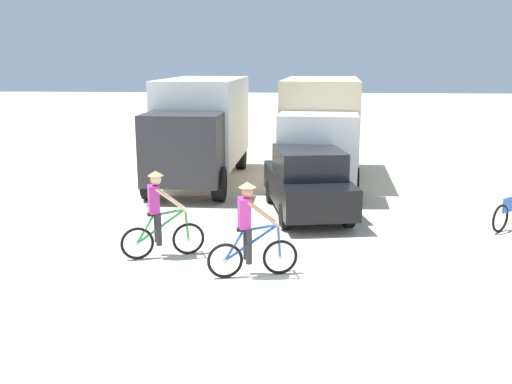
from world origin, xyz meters
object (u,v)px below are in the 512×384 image
object	(u,v)px
sedan_parked	(307,181)
box_truck_tan_camper	(320,125)
cyclist_orange_shirt	(159,218)
box_truck_white_box	(201,125)
bicycle_spare	(512,212)
cyclist_cowboy_hat	(250,233)

from	to	relation	value
sedan_parked	box_truck_tan_camper	bearing A→B (deg)	83.49
cyclist_orange_shirt	sedan_parked	bearing A→B (deg)	49.29
box_truck_white_box	sedan_parked	size ratio (longest dim) A/B	1.54
sedan_parked	bicycle_spare	bearing A→B (deg)	-11.17
cyclist_cowboy_hat	bicycle_spare	size ratio (longest dim) A/B	1.38
box_truck_white_box	cyclist_orange_shirt	distance (m)	7.65
sedan_parked	cyclist_cowboy_hat	distance (m)	4.65
box_truck_white_box	sedan_parked	xyz separation A→B (m)	(3.41, -4.01, -0.99)
box_truck_white_box	cyclist_orange_shirt	xyz separation A→B (m)	(0.35, -7.57, -1.03)
box_truck_white_box	bicycle_spare	bearing A→B (deg)	-30.94
box_truck_white_box	bicycle_spare	xyz separation A→B (m)	(8.30, -4.98, -1.48)
box_truck_tan_camper	sedan_parked	xyz separation A→B (m)	(-0.48, -4.21, -0.99)
sedan_parked	cyclist_cowboy_hat	bearing A→B (deg)	-104.31
bicycle_spare	sedan_parked	bearing A→B (deg)	168.83
cyclist_orange_shirt	cyclist_cowboy_hat	xyz separation A→B (m)	(1.92, -0.94, 0.00)
box_truck_tan_camper	bicycle_spare	size ratio (longest dim) A/B	5.22
box_truck_white_box	bicycle_spare	world-z (taller)	box_truck_white_box
cyclist_orange_shirt	cyclist_cowboy_hat	world-z (taller)	same
box_truck_tan_camper	bicycle_spare	xyz separation A→B (m)	(4.41, -5.17, -1.48)
cyclist_orange_shirt	bicycle_spare	xyz separation A→B (m)	(7.96, 2.60, -0.45)
cyclist_cowboy_hat	box_truck_tan_camper	bearing A→B (deg)	79.41
sedan_parked	bicycle_spare	distance (m)	5.01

